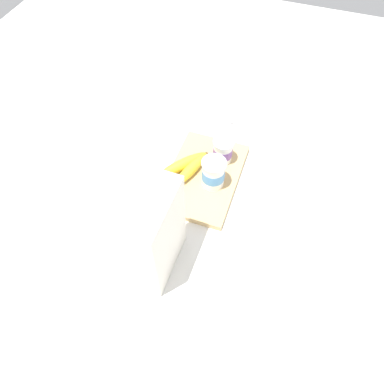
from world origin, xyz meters
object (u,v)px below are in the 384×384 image
Objects in this scene: yogurt_cup_back at (213,173)px; banana_bunch at (187,166)px; cutting_board at (203,177)px; spoon at (230,126)px; cereal_box at (161,237)px; yogurt_cup_front at (223,151)px.

yogurt_cup_back reaches higher than banana_bunch.
cutting_board is 2.52× the size of spoon.
spoon is (-0.25, 0.02, -0.00)m from cutting_board.
yogurt_cup_back is at bearing 172.12° from cereal_box.
banana_bunch is 1.29× the size of spoon.
banana_bunch is 0.26m from spoon.
yogurt_cup_front is 0.12m from banana_bunch.
cereal_box is at bearing -8.86° from yogurt_cup_back.
cutting_board is at bearing -3.93° from spoon.
cereal_box reaches higher than banana_bunch.
banana_bunch is (0.08, -0.09, -0.02)m from yogurt_cup_front.
yogurt_cup_front is 0.48× the size of banana_bunch.
cereal_box is at bearing -2.60° from spoon.
yogurt_cup_back is at bearing 4.10° from spoon.
cereal_box is (0.31, -0.01, 0.13)m from cutting_board.
yogurt_cup_front is (-0.39, 0.05, -0.08)m from cereal_box.
yogurt_cup_front is 0.10m from yogurt_cup_back.
cutting_board is 0.25m from spoon.
spoon is at bearing 178.38° from cereal_box.
banana_bunch is at bearing -170.50° from cereal_box.
spoon is (-0.17, -0.02, -0.05)m from yogurt_cup_front.
cutting_board is at bearing 179.46° from cereal_box.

